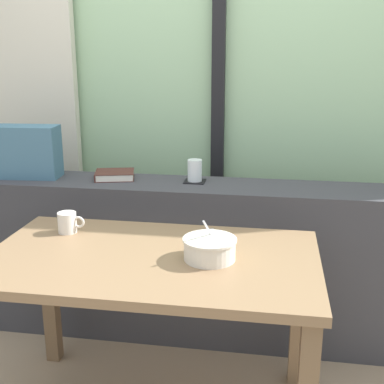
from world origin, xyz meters
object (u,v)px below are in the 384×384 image
closed_book (114,175)px  soup_bowl (210,249)px  fork_utensil (216,236)px  coaster_square (195,181)px  breakfast_table (152,280)px  ceramic_mug (68,222)px  throw_pillow (27,152)px  juice_glass (195,171)px

closed_book → soup_bowl: size_ratio=1.14×
closed_book → fork_utensil: size_ratio=1.30×
coaster_square → fork_utensil: coaster_square is taller
breakfast_table → soup_bowl: bearing=0.0°
closed_book → ceramic_mug: bearing=-94.9°
coaster_square → throw_pillow: size_ratio=0.31×
breakfast_table → throw_pillow: throw_pillow is taller
fork_utensil → ceramic_mug: ceramic_mug is taller
breakfast_table → fork_utensil: fork_utensil is taller
breakfast_table → closed_book: (-0.35, 0.68, 0.22)m
closed_book → throw_pillow: throw_pillow is taller
juice_glass → throw_pillow: size_ratio=0.33×
fork_utensil → closed_book: bearing=120.5°
coaster_square → closed_book: 0.41m
breakfast_table → ceramic_mug: (-0.40, 0.18, 0.14)m
breakfast_table → closed_book: bearing=117.3°
coaster_square → soup_bowl: 0.71m
soup_bowl → breakfast_table: bearing=-180.0°
throw_pillow → breakfast_table: bearing=-39.2°
breakfast_table → juice_glass: bearing=85.4°
breakfast_table → throw_pillow: (-0.79, 0.64, 0.33)m
coaster_square → breakfast_table: bearing=-94.6°
throw_pillow → fork_utensil: 1.11m
juice_glass → ceramic_mug: bearing=-131.9°
closed_book → fork_utensil: closed_book is taller
breakfast_table → closed_book: size_ratio=5.53×
coaster_square → soup_bowl: size_ratio=0.51×
throw_pillow → ceramic_mug: (0.39, -0.46, -0.19)m
coaster_square → closed_book: bearing=-179.8°
breakfast_table → fork_utensil: size_ratio=7.19×
juice_glass → ceramic_mug: juice_glass is taller
soup_bowl → fork_utensil: bearing=90.4°
soup_bowl → fork_utensil: soup_bowl is taller
fork_utensil → ceramic_mug: size_ratio=1.50×
soup_bowl → ceramic_mug: 0.64m
throw_pillow → fork_utensil: throw_pillow is taller
closed_book → soup_bowl: (0.57, -0.68, -0.08)m
juice_glass → closed_book: juice_glass is taller
breakfast_table → ceramic_mug: 0.46m
coaster_square → fork_utensil: bearing=-71.0°
breakfast_table → fork_utensil: bearing=46.2°
coaster_square → throw_pillow: throw_pillow is taller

